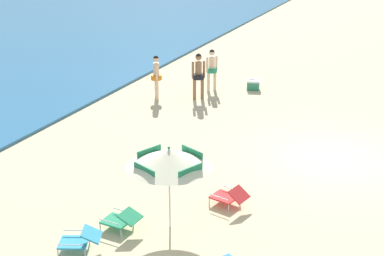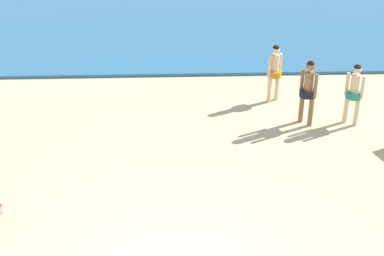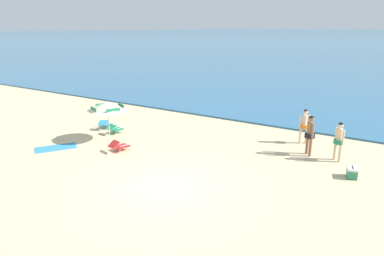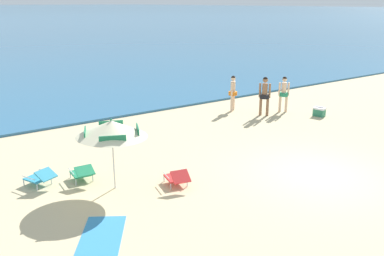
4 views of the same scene
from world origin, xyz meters
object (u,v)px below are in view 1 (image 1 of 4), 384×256
(lounge_chair_under_umbrella, at_px, (121,219))
(lounge_chair_facing_sea, at_px, (80,240))
(person_standing_near_shore, at_px, (156,74))
(cooler_box, at_px, (253,85))
(person_wading_in, at_px, (198,73))
(beach_umbrella_striped_main, at_px, (169,158))
(lounge_chair_beside_umbrella, at_px, (230,196))
(person_standing_beside, at_px, (212,67))

(lounge_chair_under_umbrella, distance_m, lounge_chair_facing_sea, 1.14)
(person_standing_near_shore, distance_m, cooler_box, 4.03)
(person_standing_near_shore, bearing_deg, lounge_chair_under_umbrella, -157.00)
(lounge_chair_facing_sea, xyz_separation_m, person_wading_in, (10.44, 1.88, 0.75))
(beach_umbrella_striped_main, bearing_deg, lounge_chair_facing_sea, 141.60)
(lounge_chair_beside_umbrella, bearing_deg, lounge_chair_facing_sea, 145.15)
(cooler_box, bearing_deg, lounge_chair_beside_umbrella, -164.64)
(lounge_chair_beside_umbrella, relative_size, person_wading_in, 0.56)
(lounge_chair_facing_sea, height_order, cooler_box, lounge_chair_facing_sea)
(lounge_chair_facing_sea, bearing_deg, person_standing_near_shore, 18.80)
(lounge_chair_under_umbrella, relative_size, person_standing_beside, 0.54)
(beach_umbrella_striped_main, distance_m, cooler_box, 11.01)
(beach_umbrella_striped_main, bearing_deg, person_standing_beside, 17.48)
(lounge_chair_facing_sea, distance_m, cooler_box, 12.43)
(lounge_chair_facing_sea, height_order, person_wading_in, person_wading_in)
(beach_umbrella_striped_main, bearing_deg, person_wading_in, 19.95)
(person_standing_near_shore, height_order, person_standing_beside, person_standing_near_shore)
(lounge_chair_beside_umbrella, xyz_separation_m, person_wading_in, (7.30, 4.07, 0.75))
(person_standing_beside, bearing_deg, lounge_chair_beside_umbrella, -154.65)
(person_standing_near_shore, bearing_deg, person_wading_in, -67.08)
(lounge_chair_beside_umbrella, height_order, person_standing_beside, person_standing_beside)
(lounge_chair_under_umbrella, bearing_deg, lounge_chair_beside_umbrella, -41.47)
(beach_umbrella_striped_main, bearing_deg, cooler_box, 8.82)
(person_standing_near_shore, bearing_deg, person_standing_beside, -39.92)
(lounge_chair_under_umbrella, distance_m, person_wading_in, 9.66)
(beach_umbrella_striped_main, distance_m, person_standing_beside, 10.49)
(cooler_box, bearing_deg, lounge_chair_facing_sea, -178.33)
(person_wading_in, relative_size, cooler_box, 3.13)
(lounge_chair_facing_sea, bearing_deg, beach_umbrella_striped_main, -38.40)
(lounge_chair_under_umbrella, xyz_separation_m, lounge_chair_beside_umbrella, (2.06, -1.82, -0.01))
(beach_umbrella_striped_main, distance_m, lounge_chair_beside_umbrella, 2.26)
(lounge_chair_facing_sea, relative_size, person_standing_near_shore, 0.61)
(beach_umbrella_striped_main, distance_m, lounge_chair_facing_sea, 2.56)
(person_standing_near_shore, xyz_separation_m, person_wading_in, (0.62, -1.46, 0.05))
(person_standing_beside, xyz_separation_m, cooler_box, (0.79, -1.47, -0.76))
(lounge_chair_under_umbrella, height_order, lounge_chair_beside_umbrella, lounge_chair_beside_umbrella)
(person_standing_beside, distance_m, cooler_box, 1.84)
(beach_umbrella_striped_main, distance_m, person_standing_near_shore, 9.44)
(beach_umbrella_striped_main, bearing_deg, person_standing_near_shore, 29.66)
(person_standing_near_shore, xyz_separation_m, person_standing_beside, (1.81, -1.51, -0.00))
(lounge_chair_facing_sea, bearing_deg, cooler_box, 1.67)
(lounge_chair_facing_sea, bearing_deg, person_standing_beside, 8.96)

